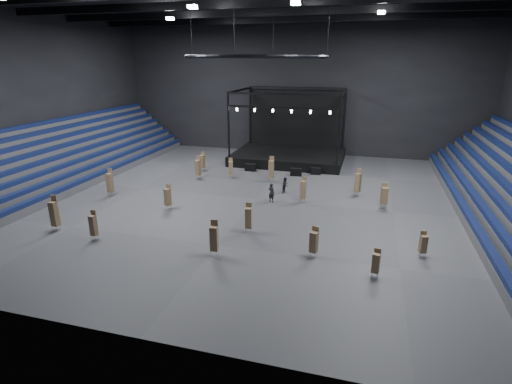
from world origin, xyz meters
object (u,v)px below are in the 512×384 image
(chair_stack_4, at_px, (358,182))
(chair_stack_5, at_px, (231,168))
(man_center, at_px, (271,193))
(chair_stack_13, at_px, (248,217))
(chair_stack_1, at_px, (314,241))
(chair_stack_3, at_px, (110,182))
(chair_stack_7, at_px, (198,167))
(chair_stack_10, at_px, (54,213))
(chair_stack_15, at_px, (384,195))
(chair_stack_11, at_px, (271,169))
(chair_stack_14, at_px, (376,262))
(chair_stack_6, at_px, (202,161))
(chair_stack_2, at_px, (168,197))
(flight_case_mid, at_px, (296,172))
(chair_stack_0, at_px, (214,238))
(chair_stack_12, at_px, (93,225))
(flight_case_left, at_px, (250,167))
(chair_stack_8, at_px, (303,189))
(stage, at_px, (290,149))
(flight_case_right, at_px, (316,171))
(chair_stack_9, at_px, (423,244))
(crew_member, at_px, (285,185))

(chair_stack_4, xyz_separation_m, chair_stack_5, (-14.05, 2.65, -0.23))
(man_center, bearing_deg, chair_stack_13, 113.35)
(chair_stack_1, relative_size, chair_stack_3, 0.79)
(chair_stack_7, height_order, man_center, chair_stack_7)
(chair_stack_10, xyz_separation_m, chair_stack_15, (24.83, 12.04, -0.21))
(chair_stack_11, distance_m, chair_stack_14, 21.02)
(chair_stack_10, distance_m, chair_stack_15, 27.59)
(chair_stack_6, relative_size, chair_stack_11, 0.82)
(chair_stack_2, bearing_deg, chair_stack_6, 111.65)
(chair_stack_7, bearing_deg, flight_case_mid, 31.82)
(chair_stack_0, bearing_deg, chair_stack_12, 172.21)
(flight_case_mid, relative_size, chair_stack_12, 0.56)
(chair_stack_5, relative_size, chair_stack_6, 0.97)
(flight_case_left, relative_size, flight_case_mid, 1.00)
(chair_stack_5, xyz_separation_m, chair_stack_14, (15.71, -18.27, -0.15))
(chair_stack_5, xyz_separation_m, chair_stack_12, (-4.41, -18.27, 0.01))
(chair_stack_7, height_order, chair_stack_15, chair_stack_7)
(chair_stack_6, bearing_deg, chair_stack_0, -51.97)
(chair_stack_4, height_order, chair_stack_8, chair_stack_4)
(chair_stack_7, bearing_deg, chair_stack_12, -83.95)
(chair_stack_3, height_order, chair_stack_8, chair_stack_3)
(chair_stack_1, distance_m, chair_stack_15, 12.03)
(chair_stack_5, bearing_deg, chair_stack_14, -70.50)
(stage, relative_size, chair_stack_6, 6.02)
(chair_stack_4, relative_size, chair_stack_13, 1.14)
(stage, relative_size, flight_case_mid, 10.81)
(chair_stack_3, bearing_deg, chair_stack_15, 12.59)
(flight_case_right, height_order, chair_stack_1, chair_stack_1)
(chair_stack_2, xyz_separation_m, chair_stack_7, (-1.28, 9.65, 0.12))
(chair_stack_5, xyz_separation_m, chair_stack_8, (9.21, -5.98, 0.10))
(chair_stack_0, height_order, chair_stack_8, chair_stack_0)
(chair_stack_0, xyz_separation_m, chair_stack_9, (13.65, 3.60, -0.33))
(chair_stack_9, xyz_separation_m, chair_stack_11, (-14.02, 14.34, 0.45))
(chair_stack_9, distance_m, chair_stack_14, 4.74)
(chair_stack_11, height_order, chair_stack_12, chair_stack_11)
(chair_stack_0, bearing_deg, chair_stack_8, 63.89)
(flight_case_mid, bearing_deg, crew_member, -89.34)
(chair_stack_12, bearing_deg, chair_stack_7, 86.98)
(chair_stack_5, relative_size, chair_stack_11, 0.79)
(chair_stack_3, height_order, man_center, chair_stack_3)
(flight_case_left, bearing_deg, chair_stack_9, -45.88)
(chair_stack_0, bearing_deg, chair_stack_3, 140.27)
(chair_stack_12, bearing_deg, flight_case_right, 59.18)
(chair_stack_1, distance_m, chair_stack_12, 16.17)
(chair_stack_9, xyz_separation_m, chair_stack_13, (-12.51, 0.71, 0.25))
(chair_stack_6, height_order, chair_stack_15, chair_stack_15)
(chair_stack_2, bearing_deg, chair_stack_9, 2.60)
(flight_case_mid, xyz_separation_m, chair_stack_12, (-11.39, -21.05, 0.75))
(crew_member, bearing_deg, chair_stack_11, 49.07)
(chair_stack_10, relative_size, chair_stack_13, 1.19)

